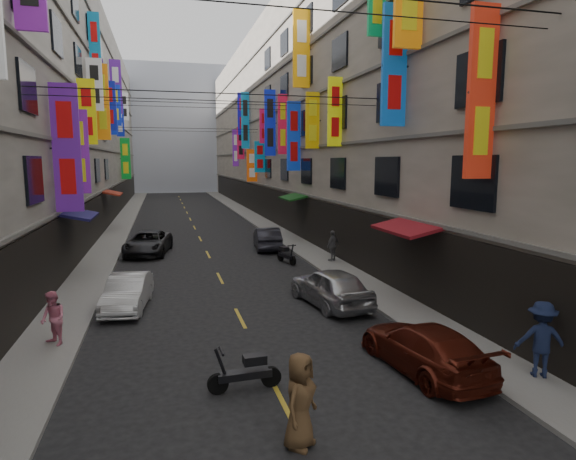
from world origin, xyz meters
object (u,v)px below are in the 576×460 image
scooter_far_right (286,255)px  pedestrian_lfar (53,319)px  scooter_crossing (246,373)px  car_left_far (148,243)px  car_right_mid (330,287)px  pedestrian_crossing (300,400)px  pedestrian_rnear (541,339)px  pedestrian_rfar (333,246)px  car_right_near (424,347)px  car_right_far (267,238)px  car_left_mid (128,292)px

scooter_far_right → pedestrian_lfar: (-9.58, -9.87, 0.48)m
scooter_far_right → scooter_crossing: bearing=55.9°
scooter_far_right → car_left_far: size_ratio=0.36×
car_right_mid → pedestrian_crossing: pedestrian_crossing is taller
pedestrian_rnear → pedestrian_rfar: size_ratio=1.16×
car_left_far → pedestrian_crossing: bearing=-71.3°
scooter_crossing → pedestrian_crossing: 2.65m
car_left_far → pedestrian_crossing: pedestrian_crossing is taller
car_right_mid → pedestrian_lfar: 9.49m
pedestrian_rnear → pedestrian_crossing: size_ratio=1.02×
car_right_near → pedestrian_rnear: size_ratio=2.26×
pedestrian_rfar → scooter_far_right: bearing=-46.9°
scooter_crossing → car_left_far: bearing=5.8°
car_left_far → car_right_far: bearing=8.0°
car_left_far → car_right_near: (7.40, -18.46, -0.05)m
scooter_crossing → car_left_mid: bearing=20.4°
scooter_far_right → pedestrian_rfar: 2.56m
pedestrian_lfar → car_left_far: bearing=131.1°
car_right_mid → pedestrian_rnear: bearing=103.1°
car_right_near → pedestrian_rnear: (2.50, -1.26, 0.45)m
car_right_near → pedestrian_lfar: 10.53m
car_left_far → pedestrian_rnear: pedestrian_rnear is taller
car_right_near → pedestrian_lfar: bearing=-28.3°
car_left_far → pedestrian_lfar: bearing=-89.4°
pedestrian_rfar → car_left_far: bearing=-60.9°
car_left_mid → car_left_far: size_ratio=0.79×
pedestrian_crossing → scooter_far_right: bearing=29.0°
car_left_far → pedestrian_rnear: bearing=-53.6°
car_left_mid → pedestrian_lfar: (-1.84, -3.50, 0.28)m
car_right_far → pedestrian_crossing: bearing=85.7°
car_right_near → car_right_far: size_ratio=1.04×
scooter_far_right → car_right_mid: size_ratio=0.41×
pedestrian_rfar → pedestrian_crossing: (-6.39, -15.78, -0.01)m
pedestrian_rnear → pedestrian_crossing: pedestrian_rnear is taller
car_right_near → pedestrian_crossing: bearing=25.3°
pedestrian_lfar → pedestrian_rfar: (12.01, 9.27, 0.03)m
scooter_crossing → pedestrian_rfar: 15.00m
car_right_near → pedestrian_rfar: bearing=-105.4°
scooter_far_right → car_right_near: size_ratio=0.41×
car_left_mid → pedestrian_rfar: bearing=36.5°
car_right_far → car_left_mid: bearing=60.7°
car_left_far → car_right_mid: car_right_mid is taller
car_left_mid → car_left_far: (0.47, 10.90, 0.04)m
car_right_mid → pedestrian_rfar: 7.78m
car_right_near → pedestrian_rfar: (2.30, 13.34, 0.32)m
car_right_far → pedestrian_crossing: size_ratio=2.23×
car_right_near → car_left_mid: bearing=-49.5°
car_right_near → pedestrian_crossing: pedestrian_crossing is taller
scooter_far_right → car_left_mid: (-7.74, -6.38, 0.19)m
scooter_far_right → car_right_far: (-0.12, 4.32, 0.25)m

